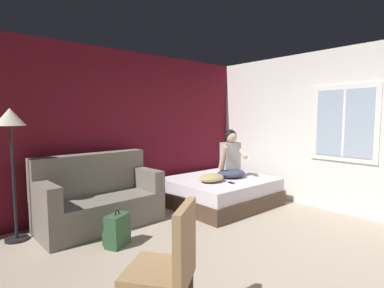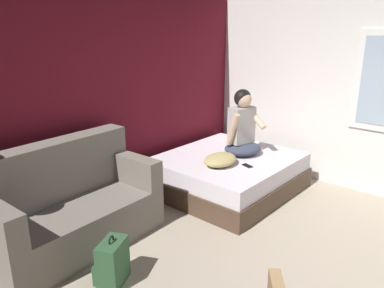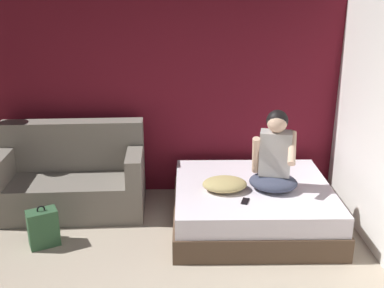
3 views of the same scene
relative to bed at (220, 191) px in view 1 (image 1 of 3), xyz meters
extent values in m
plane|color=tan|center=(-1.29, -2.04, -0.24)|extent=(40.00, 40.00, 0.00)
cube|color=maroon|center=(-1.29, 1.01, 1.11)|extent=(9.87, 0.16, 2.70)
cube|color=silver|center=(1.23, -2.04, 1.11)|extent=(0.16, 7.36, 2.70)
cube|color=white|center=(1.14, -1.64, 1.25)|extent=(0.02, 1.04, 1.24)
cube|color=#9EB2C6|center=(1.12, -1.64, 1.25)|extent=(0.01, 0.88, 1.08)
cube|color=white|center=(1.12, -1.64, 1.25)|extent=(0.01, 0.04, 1.08)
cube|color=#4C3828|center=(0.00, 0.00, -0.11)|extent=(1.76, 1.59, 0.26)
cube|color=silver|center=(0.00, 0.00, 0.13)|extent=(1.70, 1.54, 0.22)
cube|color=slate|center=(-2.10, 0.34, -0.02)|extent=(1.73, 0.87, 0.44)
cube|color=slate|center=(-2.11, 0.64, 0.50)|extent=(1.71, 0.31, 0.60)
cube|color=slate|center=(-2.86, 0.31, 0.36)|extent=(0.21, 0.81, 0.32)
cube|color=slate|center=(-1.34, 0.38, 0.36)|extent=(0.21, 0.81, 0.32)
cube|color=#9E7A51|center=(-2.68, -1.96, 0.21)|extent=(0.64, 0.64, 0.10)
cube|color=#9E7A51|center=(-2.56, -2.12, 0.50)|extent=(0.40, 0.32, 0.48)
ellipsoid|color=#383D51|center=(0.20, -0.09, 0.32)|extent=(0.60, 0.54, 0.16)
cube|color=#B2ADA8|center=(0.21, -0.05, 0.64)|extent=(0.37, 0.27, 0.48)
cylinder|color=#DBB293|center=(0.00, -0.05, 0.62)|extent=(0.12, 0.22, 0.44)
cylinder|color=#DBB293|center=(0.36, -0.16, 0.74)|extent=(0.16, 0.38, 0.29)
sphere|color=#DBB293|center=(0.21, -0.07, 0.99)|extent=(0.21, 0.21, 0.21)
ellipsoid|color=black|center=(0.21, -0.05, 1.00)|extent=(0.27, 0.26, 0.23)
cube|color=#2D5133|center=(-2.22, -0.40, -0.04)|extent=(0.35, 0.29, 0.40)
cube|color=#2D5133|center=(-2.27, -0.30, -0.13)|extent=(0.24, 0.15, 0.18)
torus|color=black|center=(-2.22, -0.40, 0.18)|extent=(0.08, 0.05, 0.09)
ellipsoid|color=tan|center=(-0.33, -0.11, 0.31)|extent=(0.50, 0.38, 0.14)
cube|color=black|center=(-0.14, -0.39, 0.25)|extent=(0.11, 0.16, 0.01)
cylinder|color=black|center=(-3.13, 0.61, -0.22)|extent=(0.28, 0.28, 0.03)
cylinder|color=black|center=(-3.13, 0.61, 0.52)|extent=(0.04, 0.04, 1.45)
cone|color=beige|center=(-3.13, 0.61, 1.35)|extent=(0.36, 0.36, 0.22)
camera|label=1|loc=(-3.85, -3.70, 1.36)|focal=28.00mm
camera|label=2|loc=(-3.84, -2.72, 1.90)|focal=35.00mm
camera|label=3|loc=(-0.75, -4.51, 2.33)|focal=42.00mm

